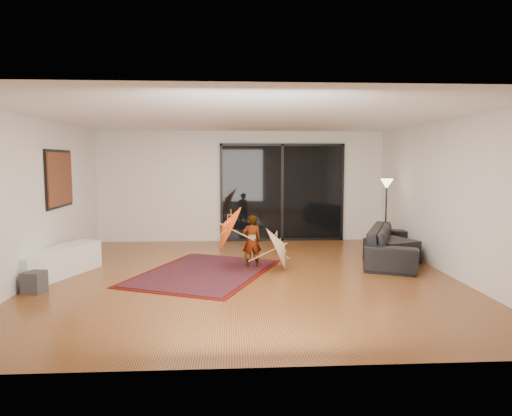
{
  "coord_description": "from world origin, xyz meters",
  "views": [
    {
      "loc": [
        -0.3,
        -7.71,
        2.0
      ],
      "look_at": [
        0.2,
        0.8,
        1.1
      ],
      "focal_mm": 32.0,
      "sensor_mm": 36.0,
      "label": 1
    }
  ],
  "objects": [
    {
      "name": "parasol_white",
      "position": [
        0.71,
        0.49,
        0.5
      ],
      "size": [
        0.53,
        0.84,
        0.92
      ],
      "rotation": [
        0.0,
        1.14,
        0.0
      ],
      "color": "white",
      "rests_on": "floor"
    },
    {
      "name": "floor_lamp",
      "position": [
        3.1,
        1.97,
        1.26
      ],
      "size": [
        0.27,
        0.27,
        1.59
      ],
      "color": "black",
      "rests_on": "floor"
    },
    {
      "name": "painting",
      "position": [
        -3.46,
        1.0,
        1.65
      ],
      "size": [
        0.04,
        1.28,
        1.08
      ],
      "color": "black",
      "rests_on": "wall_left"
    },
    {
      "name": "wall_back",
      "position": [
        0.0,
        3.5,
        1.35
      ],
      "size": [
        7.0,
        0.0,
        7.0
      ],
      "primitive_type": "plane",
      "rotation": [
        1.57,
        0.0,
        0.0
      ],
      "color": "silver",
      "rests_on": "floor"
    },
    {
      "name": "persian_rug",
      "position": [
        -0.76,
        0.26,
        0.01
      ],
      "size": [
        2.93,
        3.35,
        0.02
      ],
      "rotation": [
        0.0,
        0.0,
        -0.4
      ],
      "color": "#500906",
      "rests_on": "floor"
    },
    {
      "name": "ceiling",
      "position": [
        0.0,
        0.0,
        2.7
      ],
      "size": [
        7.0,
        7.0,
        0.0
      ],
      "primitive_type": "plane",
      "rotation": [
        3.14,
        0.0,
        0.0
      ],
      "color": "white",
      "rests_on": "wall_back"
    },
    {
      "name": "child",
      "position": [
        0.11,
        0.64,
        0.49
      ],
      "size": [
        0.38,
        0.27,
        0.99
      ],
      "primitive_type": "imported",
      "rotation": [
        0.0,
        0.0,
        3.23
      ],
      "color": "#999999",
      "rests_on": "floor"
    },
    {
      "name": "parasol_orange",
      "position": [
        -0.44,
        0.59,
        0.73
      ],
      "size": [
        0.55,
        0.89,
        0.89
      ],
      "rotation": [
        0.0,
        -1.1,
        0.0
      ],
      "color": "#E6460C",
      "rests_on": "child"
    },
    {
      "name": "wall_front",
      "position": [
        0.0,
        -3.5,
        1.35
      ],
      "size": [
        7.0,
        0.0,
        7.0
      ],
      "primitive_type": "plane",
      "rotation": [
        -1.57,
        0.0,
        0.0
      ],
      "color": "silver",
      "rests_on": "floor"
    },
    {
      "name": "speaker",
      "position": [
        -3.25,
        -0.81,
        0.16
      ],
      "size": [
        0.33,
        0.33,
        0.32
      ],
      "primitive_type": "cube",
      "rotation": [
        0.0,
        0.0,
        -0.19
      ],
      "color": "#424244",
      "rests_on": "floor"
    },
    {
      "name": "wall_right",
      "position": [
        3.5,
        0.0,
        1.35
      ],
      "size": [
        0.0,
        7.0,
        7.0
      ],
      "primitive_type": "plane",
      "rotation": [
        1.57,
        0.0,
        -1.57
      ],
      "color": "silver",
      "rests_on": "floor"
    },
    {
      "name": "sofa",
      "position": [
        2.95,
        0.96,
        0.34
      ],
      "size": [
        1.79,
        2.52,
        0.69
      ],
      "primitive_type": "imported",
      "rotation": [
        0.0,
        0.0,
        1.16
      ],
      "color": "black",
      "rests_on": "floor"
    },
    {
      "name": "floor",
      "position": [
        0.0,
        0.0,
        0.0
      ],
      "size": [
        7.0,
        7.0,
        0.0
      ],
      "primitive_type": "plane",
      "color": "#9A532A",
      "rests_on": "ground"
    },
    {
      "name": "sliding_door",
      "position": [
        1.0,
        3.47,
        1.2
      ],
      "size": [
        3.06,
        0.07,
        2.4
      ],
      "color": "black",
      "rests_on": "wall_back"
    },
    {
      "name": "wall_left",
      "position": [
        -3.5,
        0.0,
        1.35
      ],
      "size": [
        0.0,
        7.0,
        7.0
      ],
      "primitive_type": "plane",
      "rotation": [
        1.57,
        0.0,
        1.57
      ],
      "color": "silver",
      "rests_on": "floor"
    },
    {
      "name": "media_console",
      "position": [
        -3.25,
        0.16,
        0.25
      ],
      "size": [
        1.06,
        1.84,
        0.5
      ],
      "primitive_type": "cube",
      "rotation": [
        0.0,
        0.0,
        -0.36
      ],
      "color": "white",
      "rests_on": "floor"
    },
    {
      "name": "ottoman",
      "position": [
        2.87,
        0.94,
        0.22
      ],
      "size": [
        1.02,
        1.02,
        0.45
      ],
      "primitive_type": "cube",
      "rotation": [
        0.0,
        0.0,
        0.39
      ],
      "color": "black",
      "rests_on": "floor"
    }
  ]
}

